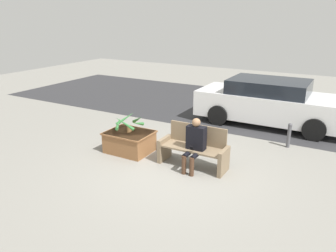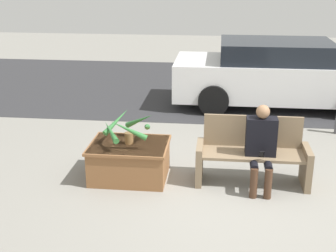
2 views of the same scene
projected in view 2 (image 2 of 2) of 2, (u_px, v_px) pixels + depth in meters
The scene contains 7 objects.
ground_plane at pixel (233, 194), 6.44m from camera, with size 30.00×30.00×0.00m, color gray.
road_surface at pixel (228, 87), 11.98m from camera, with size 20.00×6.00×0.01m, color #2D2D30.
bench at pixel (252, 154), 6.68m from camera, with size 1.59×0.55×0.94m.
person_seated at pixel (261, 143), 6.42m from camera, with size 0.42×0.57×1.19m.
planter_box at pixel (130, 159), 6.85m from camera, with size 1.14×0.91×0.53m.
potted_plant at pixel (128, 127), 6.68m from camera, with size 0.77×0.77×0.47m.
parked_car at pixel (279, 74), 10.24m from camera, with size 4.57×1.98×1.43m.
Camera 2 is at (-0.24, -5.84, 2.99)m, focal length 50.00 mm.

